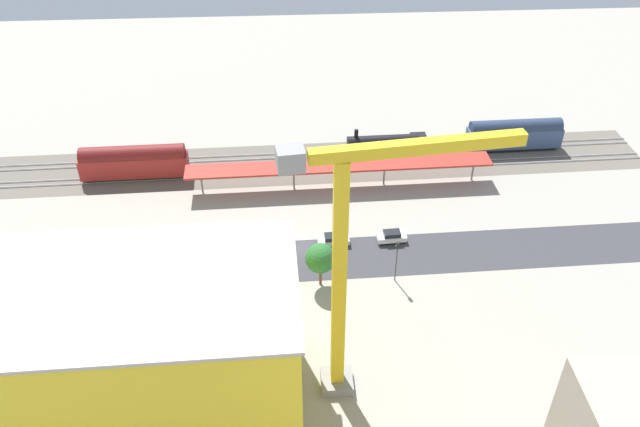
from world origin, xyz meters
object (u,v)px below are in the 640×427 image
object	(u,v)px
parked_car_4	(156,247)
traffic_light	(397,256)
platform_canopy_near	(339,166)
parked_car_3	(213,245)
street_tree_1	(153,264)
locomotive	(391,144)
construction_building	(122,356)
passenger_coach	(514,134)
tower_crane	(353,261)
parked_car_2	(272,242)
box_truck_0	(207,309)
parked_car_0	(392,237)
street_tree_2	(89,266)
freight_coach_far	(134,162)
parked_car_1	(333,240)
street_tree_0	(320,258)

from	to	relation	value
parked_car_4	traffic_light	world-z (taller)	traffic_light
platform_canopy_near	traffic_light	world-z (taller)	traffic_light
parked_car_3	street_tree_1	world-z (taller)	street_tree_1
locomotive	construction_building	xyz separation A→B (m)	(35.95, 52.53, 7.28)
passenger_coach	tower_crane	size ratio (longest dim) A/B	0.53
parked_car_2	box_truck_0	world-z (taller)	box_truck_0
parked_car_0	parked_car_2	xyz separation A→B (m)	(17.38, -0.00, -0.07)
construction_building	tower_crane	size ratio (longest dim) A/B	1.13
box_truck_0	street_tree_2	xyz separation A→B (m)	(15.07, -5.26, 3.54)
tower_crane	parked_car_3	bearing A→B (deg)	-55.78
passenger_coach	parked_car_4	world-z (taller)	passenger_coach
freight_coach_far	street_tree_2	bearing A→B (deg)	88.60
passenger_coach	street_tree_2	size ratio (longest dim) A/B	2.30
parked_car_2	locomotive	bearing A→B (deg)	-130.18
freight_coach_far	street_tree_2	size ratio (longest dim) A/B	2.41
passenger_coach	tower_crane	xyz separation A→B (m)	(34.18, 50.07, 15.36)
parked_car_2	freight_coach_far	bearing A→B (deg)	-40.77
street_tree_2	parked_car_1	bearing A→B (deg)	-164.97
street_tree_2	tower_crane	bearing A→B (deg)	152.58
platform_canopy_near	street_tree_2	size ratio (longest dim) A/B	6.75
parked_car_0	tower_crane	world-z (taller)	tower_crane
construction_building	traffic_light	world-z (taller)	construction_building
platform_canopy_near	parked_car_0	distance (m)	16.43
construction_building	parked_car_0	bearing A→B (deg)	-140.80
platform_canopy_near	traffic_light	distance (m)	23.85
parked_car_2	traffic_light	bearing A→B (deg)	153.16
parked_car_1	traffic_light	bearing A→B (deg)	133.04
parked_car_3	tower_crane	world-z (taller)	tower_crane
parked_car_1	street_tree_0	world-z (taller)	street_tree_0
tower_crane	street_tree_2	size ratio (longest dim) A/B	4.35
freight_coach_far	parked_car_1	xyz separation A→B (m)	(-31.48, 19.63, -2.39)
locomotive	street_tree_2	world-z (taller)	street_tree_2
street_tree_1	traffic_light	xyz separation A→B (m)	(-31.60, -1.01, -1.09)
street_tree_2	street_tree_0	bearing A→B (deg)	-179.46
platform_canopy_near	street_tree_2	distance (m)	41.60
platform_canopy_near	construction_building	distance (m)	50.13
platform_canopy_near	passenger_coach	xyz separation A→B (m)	(-31.82, -9.97, -0.95)
construction_building	box_truck_0	distance (m)	17.05
parked_car_4	street_tree_1	bearing A→B (deg)	99.74
locomotive	parked_car_4	distance (m)	45.05
platform_canopy_near	parked_car_0	world-z (taller)	platform_canopy_near
freight_coach_far	tower_crane	size ratio (longest dim) A/B	0.56
passenger_coach	box_truck_0	xyz separation A→B (m)	(51.03, 38.78, -1.47)
street_tree_1	street_tree_2	bearing A→B (deg)	-4.43
construction_building	street_tree_1	bearing A→B (deg)	-91.46
parked_car_1	traffic_light	size ratio (longest dim) A/B	0.71
passenger_coach	street_tree_1	bearing A→B (deg)	30.58
locomotive	traffic_light	xyz separation A→B (m)	(4.33, 33.15, 2.64)
tower_crane	street_tree_2	bearing A→B (deg)	-27.42
construction_building	passenger_coach	bearing A→B (deg)	-139.13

